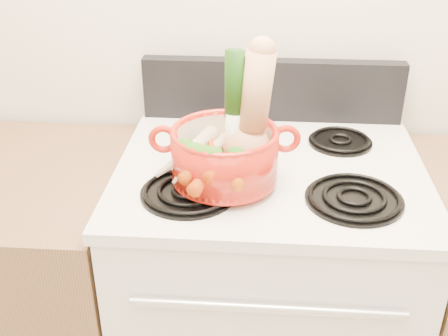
# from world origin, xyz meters

# --- Properties ---
(stove_body) EXTENTS (0.76, 0.65, 0.92)m
(stove_body) POSITION_xyz_m (0.00, 1.40, 0.46)
(stove_body) COLOR white
(stove_body) RESTS_ON floor
(cooktop) EXTENTS (0.78, 0.67, 0.03)m
(cooktop) POSITION_xyz_m (0.00, 1.40, 0.93)
(cooktop) COLOR silver
(cooktop) RESTS_ON stove_body
(control_backsplash) EXTENTS (0.76, 0.05, 0.18)m
(control_backsplash) POSITION_xyz_m (0.00, 1.70, 1.04)
(control_backsplash) COLOR black
(control_backsplash) RESTS_ON cooktop
(oven_handle) EXTENTS (0.60, 0.02, 0.02)m
(oven_handle) POSITION_xyz_m (0.00, 1.06, 0.78)
(oven_handle) COLOR silver
(oven_handle) RESTS_ON stove_body
(burner_front_left) EXTENTS (0.22, 0.22, 0.02)m
(burner_front_left) POSITION_xyz_m (-0.19, 1.24, 0.96)
(burner_front_left) COLOR black
(burner_front_left) RESTS_ON cooktop
(burner_front_right) EXTENTS (0.22, 0.22, 0.02)m
(burner_front_right) POSITION_xyz_m (0.19, 1.24, 0.96)
(burner_front_right) COLOR black
(burner_front_right) RESTS_ON cooktop
(burner_back_left) EXTENTS (0.17, 0.17, 0.02)m
(burner_back_left) POSITION_xyz_m (-0.19, 1.54, 0.96)
(burner_back_left) COLOR black
(burner_back_left) RESTS_ON cooktop
(burner_back_right) EXTENTS (0.17, 0.17, 0.02)m
(burner_back_right) POSITION_xyz_m (0.19, 1.54, 0.96)
(burner_back_right) COLOR black
(burner_back_right) RESTS_ON cooktop
(dutch_oven) EXTENTS (0.27, 0.27, 0.12)m
(dutch_oven) POSITION_xyz_m (-0.11, 1.29, 1.03)
(dutch_oven) COLOR #B61D0F
(dutch_oven) RESTS_ON burner_front_left
(pot_handle_left) EXTENTS (0.07, 0.02, 0.07)m
(pot_handle_left) POSITION_xyz_m (-0.25, 1.28, 1.07)
(pot_handle_left) COLOR #B61D0F
(pot_handle_left) RESTS_ON dutch_oven
(pot_handle_right) EXTENTS (0.07, 0.02, 0.07)m
(pot_handle_right) POSITION_xyz_m (0.03, 1.30, 1.07)
(pot_handle_right) COLOR #B61D0F
(pot_handle_right) RESTS_ON dutch_oven
(squash) EXTENTS (0.16, 0.14, 0.29)m
(squash) POSITION_xyz_m (-0.06, 1.32, 1.13)
(squash) COLOR tan
(squash) RESTS_ON dutch_oven
(leek) EXTENTS (0.05, 0.06, 0.29)m
(leek) POSITION_xyz_m (-0.09, 1.32, 1.14)
(leek) COLOR white
(leek) RESTS_ON dutch_oven
(ginger) EXTENTS (0.09, 0.07, 0.05)m
(ginger) POSITION_xyz_m (-0.10, 1.38, 1.02)
(ginger) COLOR tan
(ginger) RESTS_ON dutch_oven
(parsnip_0) EXTENTS (0.12, 0.22, 0.06)m
(parsnip_0) POSITION_xyz_m (-0.18, 1.31, 1.01)
(parsnip_0) COLOR beige
(parsnip_0) RESTS_ON dutch_oven
(parsnip_1) EXTENTS (0.12, 0.18, 0.05)m
(parsnip_1) POSITION_xyz_m (-0.16, 1.29, 1.02)
(parsnip_1) COLOR beige
(parsnip_1) RESTS_ON dutch_oven
(parsnip_2) EXTENTS (0.07, 0.22, 0.06)m
(parsnip_2) POSITION_xyz_m (-0.16, 1.34, 1.03)
(parsnip_2) COLOR beige
(parsnip_2) RESTS_ON dutch_oven
(parsnip_3) EXTENTS (0.15, 0.20, 0.06)m
(parsnip_3) POSITION_xyz_m (-0.20, 1.29, 1.04)
(parsnip_3) COLOR beige
(parsnip_3) RESTS_ON dutch_oven
(carrot_0) EXTENTS (0.07, 0.17, 0.05)m
(carrot_0) POSITION_xyz_m (-0.15, 1.23, 1.01)
(carrot_0) COLOR #C14C09
(carrot_0) RESTS_ON dutch_oven
(carrot_1) EXTENTS (0.12, 0.12, 0.04)m
(carrot_1) POSITION_xyz_m (-0.15, 1.27, 1.01)
(carrot_1) COLOR red
(carrot_1) RESTS_ON dutch_oven
(carrot_2) EXTENTS (0.07, 0.16, 0.04)m
(carrot_2) POSITION_xyz_m (-0.09, 1.24, 1.02)
(carrot_2) COLOR #D15B0A
(carrot_2) RESTS_ON dutch_oven
(carrot_3) EXTENTS (0.09, 0.14, 0.04)m
(carrot_3) POSITION_xyz_m (-0.16, 1.24, 1.03)
(carrot_3) COLOR #BB4609
(carrot_3) RESTS_ON dutch_oven
(carrot_4) EXTENTS (0.05, 0.17, 0.05)m
(carrot_4) POSITION_xyz_m (-0.14, 1.25, 1.04)
(carrot_4) COLOR #DC420B
(carrot_4) RESTS_ON dutch_oven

